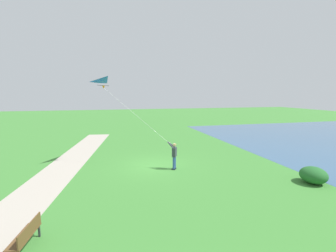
% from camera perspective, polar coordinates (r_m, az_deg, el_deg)
% --- Properties ---
extents(ground_plane, '(120.00, 120.00, 0.00)m').
position_cam_1_polar(ground_plane, '(16.53, -3.20, -9.50)').
color(ground_plane, '#3D7F33').
extents(walkway_path, '(7.14, 32.00, 0.02)m').
position_cam_1_polar(walkway_path, '(14.76, -27.69, -12.53)').
color(walkway_path, '#ADA393').
rests_on(walkway_path, ground).
extents(person_kite_flyer, '(0.62, 0.54, 1.83)m').
position_cam_1_polar(person_kite_flyer, '(15.45, 1.47, -6.69)').
color(person_kite_flyer, '#232328').
rests_on(person_kite_flyer, ground).
extents(flying_kite, '(4.42, 3.26, 4.21)m').
position_cam_1_polar(flying_kite, '(16.98, -14.30, 10.00)').
color(flying_kite, blue).
extents(park_bench_near_walkway, '(0.66, 1.55, 0.88)m').
position_cam_1_polar(park_bench_near_walkway, '(9.33, -31.04, -21.52)').
color(park_bench_near_walkway, brown).
rests_on(park_bench_near_walkway, ground).
extents(lakeside_shrub, '(1.35, 1.48, 0.92)m').
position_cam_1_polar(lakeside_shrub, '(15.53, 31.69, -10.06)').
color(lakeside_shrub, '#236028').
rests_on(lakeside_shrub, ground).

